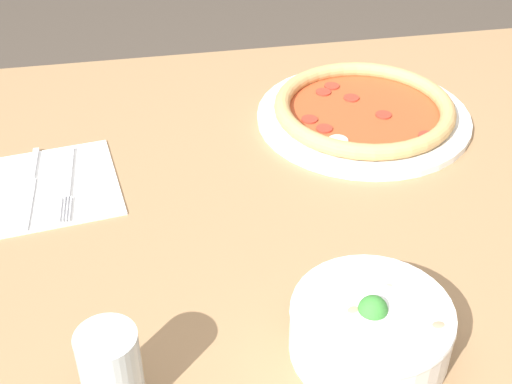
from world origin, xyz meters
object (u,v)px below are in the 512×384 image
object	(u,v)px
pizza	(364,111)
knife	(31,183)
bowl	(371,327)
glass	(111,371)
fork	(68,182)

from	to	relation	value
pizza	knife	distance (m)	0.54
knife	bowl	bearing A→B (deg)	47.14
bowl	glass	world-z (taller)	glass
fork	pizza	bearing A→B (deg)	103.37
fork	knife	size ratio (longest dim) A/B	0.91
pizza	bowl	size ratio (longest dim) A/B	1.99
bowl	glass	bearing A→B (deg)	4.65
knife	pizza	bearing A→B (deg)	101.50
pizza	fork	bearing A→B (deg)	11.68
glass	fork	bearing A→B (deg)	-81.56
pizza	glass	size ratio (longest dim) A/B	3.51
bowl	knife	size ratio (longest dim) A/B	0.89
pizza	glass	distance (m)	0.65
pizza	glass	bearing A→B (deg)	50.01
pizza	fork	distance (m)	0.48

